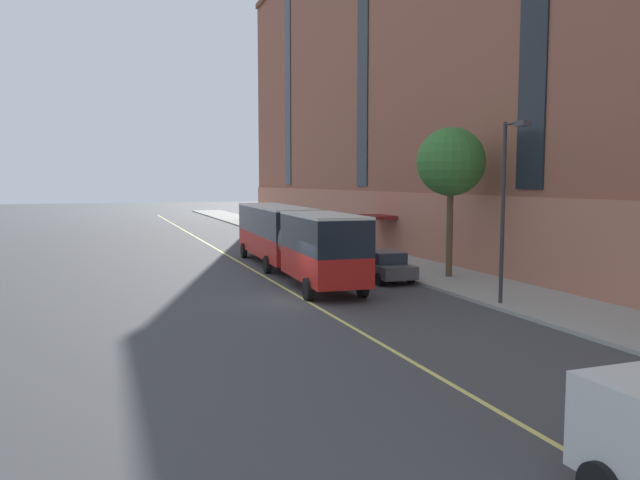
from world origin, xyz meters
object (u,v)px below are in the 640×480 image
Objects in this scene: city_bus at (290,236)px; street_lamp at (507,194)px; parked_car_navy_2 at (267,231)px; parked_car_darkgray_3 at (383,265)px; street_tree_mid_block at (451,163)px; parked_car_navy_0 at (284,237)px.

street_lamp is (5.50, -12.12, 2.52)m from city_bus.
parked_car_navy_2 and parked_car_darkgray_3 have the same top height.
parked_car_darkgray_3 is at bearing -90.02° from parked_car_navy_2.
city_bus is at bearing 146.29° from street_tree_mid_block.
parked_car_navy_2 is 24.19m from parked_car_darkgray_3.
parked_car_navy_0 is at bearing 90.92° from parked_car_darkgray_3.
parked_car_navy_0 is 6.61m from parked_car_navy_2.
street_lamp is at bearing -103.91° from street_tree_mid_block.
street_tree_mid_block is at bearing -82.13° from parked_car_navy_2.
city_bus is 4.16× the size of parked_car_navy_0.
street_lamp is (-1.80, -7.25, -1.49)m from street_tree_mid_block.
city_bus reaches higher than parked_car_darkgray_3.
street_tree_mid_block is (3.74, -18.35, 5.35)m from parked_car_navy_0.
street_tree_mid_block is (3.45, -24.96, 5.35)m from parked_car_navy_2.
street_lamp reaches higher than parked_car_navy_2.
parked_car_navy_2 is at bearing 87.50° from parked_car_navy_0.
city_bus is at bearing 133.14° from parked_car_darkgray_3.
street_lamp reaches higher than city_bus.
street_tree_mid_block is 1.06× the size of street_lamp.
parked_car_navy_2 is at bearing 97.87° from street_tree_mid_block.
parked_car_navy_2 is (0.29, 6.60, 0.00)m from parked_car_navy_0.
parked_car_navy_2 is (3.85, 20.08, -1.33)m from city_bus.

